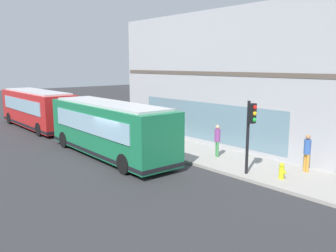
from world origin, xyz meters
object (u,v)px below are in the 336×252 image
newspaper_vending_box (132,125)px  pedestrian_near_building_entrance (139,122)px  city_bus_far_down_street (37,109)px  pedestrian_walking_along_curb (217,138)px  traffic_light_near_corner (251,124)px  city_bus_nearside (109,129)px  pedestrian_by_light_pole (307,150)px  fire_hydrant (282,171)px

newspaper_vending_box → pedestrian_near_building_entrance: bearing=-100.4°
city_bus_far_down_street → pedestrian_walking_along_curb: (3.67, -16.08, -0.38)m
pedestrian_walking_along_curb → newspaper_vending_box: 9.27m
city_bus_far_down_street → pedestrian_near_building_entrance: (4.26, -8.21, -0.52)m
traffic_light_near_corner → pedestrian_walking_along_curb: bearing=67.0°
city_bus_far_down_street → newspaper_vending_box: size_ratio=11.21×
city_bus_far_down_street → city_bus_nearside: bearing=-91.8°
city_bus_nearside → pedestrian_walking_along_curb: 6.11m
city_bus_nearside → pedestrian_by_light_pole: (5.09, -9.16, -0.37)m
pedestrian_walking_along_curb → pedestrian_near_building_entrance: size_ratio=1.15×
pedestrian_walking_along_curb → pedestrian_near_building_entrance: pedestrian_walking_along_curb is taller
city_bus_far_down_street → traffic_light_near_corner: traffic_light_near_corner is taller
fire_hydrant → pedestrian_by_light_pole: size_ratio=0.41×
city_bus_far_down_street → pedestrian_near_building_entrance: bearing=-62.6°
city_bus_nearside → city_bus_far_down_street: size_ratio=1.00×
traffic_light_near_corner → pedestrian_walking_along_curb: traffic_light_near_corner is taller
pedestrian_walking_along_curb → city_bus_far_down_street: bearing=102.9°
city_bus_nearside → pedestrian_near_building_entrance: city_bus_nearside is taller
pedestrian_near_building_entrance → newspaper_vending_box: pedestrian_near_building_entrance is taller
fire_hydrant → pedestrian_by_light_pole: (1.81, -0.20, 0.68)m
newspaper_vending_box → traffic_light_near_corner: bearing=-99.8°
city_bus_far_down_street → pedestrian_walking_along_curb: size_ratio=5.69×
city_bus_nearside → pedestrian_near_building_entrance: size_ratio=6.56×
city_bus_nearside → fire_hydrant: size_ratio=13.69×
fire_hydrant → city_bus_far_down_street: bearing=98.1°
city_bus_nearside → fire_hydrant: (3.28, -8.96, -1.04)m
city_bus_nearside → city_bus_far_down_street: same height
pedestrian_by_light_pole → fire_hydrant: bearing=173.6°
pedestrian_near_building_entrance → traffic_light_near_corner: bearing=-99.7°
traffic_light_near_corner → pedestrian_by_light_pole: size_ratio=1.90×
fire_hydrant → pedestrian_near_building_entrance: size_ratio=0.48×
city_bus_far_down_street → newspaper_vending_box: city_bus_far_down_street is taller
fire_hydrant → newspaper_vending_box: (1.59, 13.61, 0.09)m
city_bus_nearside → city_bus_far_down_street: bearing=88.2°
pedestrian_by_light_pole → traffic_light_near_corner: bearing=145.9°
traffic_light_near_corner → city_bus_far_down_street: bearing=97.1°
pedestrian_by_light_pole → pedestrian_near_building_entrance: (-0.47, 12.46, -0.16)m
city_bus_far_down_street → pedestrian_near_building_entrance: 9.27m
city_bus_far_down_street → newspaper_vending_box: 8.27m
fire_hydrant → pedestrian_by_light_pole: pedestrian_by_light_pole is taller
city_bus_far_down_street → pedestrian_by_light_pole: size_ratio=5.63×
pedestrian_by_light_pole → pedestrian_walking_along_curb: 4.71m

